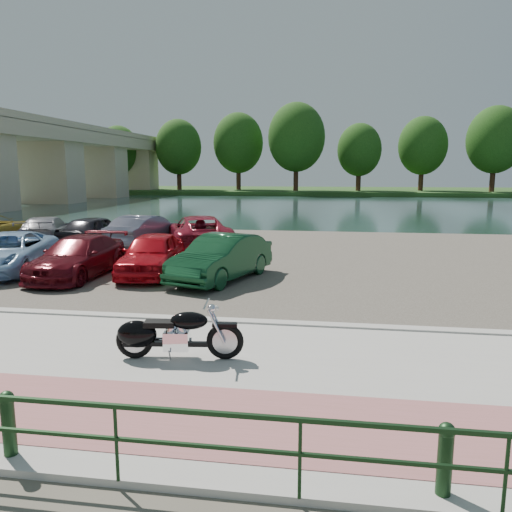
{
  "coord_description": "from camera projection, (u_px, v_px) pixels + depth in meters",
  "views": [
    {
      "loc": [
        2.26,
        -8.73,
        3.48
      ],
      "look_at": [
        0.18,
        5.0,
        1.1
      ],
      "focal_mm": 35.0,
      "sensor_mm": 36.0,
      "label": 1
    }
  ],
  "objects": [
    {
      "name": "railing",
      "position": [
        115.0,
        423.0,
        5.4
      ],
      "size": [
        24.04,
        0.05,
        0.9
      ],
      "color": "#163118",
      "rests_on": "promenade"
    },
    {
      "name": "river",
      "position": [
        308.0,
        207.0,
        48.4
      ],
      "size": [
        120.0,
        40.0,
        0.0
      ],
      "primitive_type": "cube",
      "color": "#1B312D",
      "rests_on": "ground"
    },
    {
      "name": "car_4",
      "position": [
        152.0,
        254.0,
        16.57
      ],
      "size": [
        2.07,
        4.29,
        1.41
      ],
      "primitive_type": "imported",
      "rotation": [
        0.0,
        0.0,
        0.1
      ],
      "color": "#B90C17",
      "rests_on": "parking_lot"
    },
    {
      "name": "car_5",
      "position": [
        221.0,
        258.0,
        15.78
      ],
      "size": [
        2.8,
        4.62,
        1.44
      ],
      "primitive_type": "imported",
      "rotation": [
        0.0,
        0.0,
        -0.32
      ],
      "color": "#113E21",
      "rests_on": "parking_lot"
    },
    {
      "name": "car_7",
      "position": [
        46.0,
        231.0,
        23.23
      ],
      "size": [
        3.29,
        5.04,
        1.36
      ],
      "primitive_type": "imported",
      "rotation": [
        0.0,
        0.0,
        3.47
      ],
      "color": "gray",
      "rests_on": "parking_lot"
    },
    {
      "name": "bridge",
      "position": [
        44.0,
        151.0,
        52.61
      ],
      "size": [
        7.0,
        56.0,
        8.55
      ],
      "color": "tan",
      "rests_on": "ground"
    },
    {
      "name": "car_9",
      "position": [
        146.0,
        231.0,
        22.55
      ],
      "size": [
        2.35,
        4.69,
        1.48
      ],
      "primitive_type": "imported",
      "rotation": [
        0.0,
        0.0,
        2.96
      ],
      "color": "slate",
      "rests_on": "parking_lot"
    },
    {
      "name": "ground",
      "position": [
        207.0,
        357.0,
        9.43
      ],
      "size": [
        200.0,
        200.0,
        0.0
      ],
      "primitive_type": "plane",
      "color": "#595447",
      "rests_on": "ground"
    },
    {
      "name": "car_10",
      "position": [
        199.0,
        232.0,
        21.92
      ],
      "size": [
        4.29,
        6.0,
        1.52
      ],
      "primitive_type": "imported",
      "rotation": [
        0.0,
        0.0,
        3.5
      ],
      "color": "maroon",
      "rests_on": "parking_lot"
    },
    {
      "name": "car_2",
      "position": [
        8.0,
        253.0,
        17.01
      ],
      "size": [
        3.27,
        5.25,
        1.35
      ],
      "primitive_type": "imported",
      "rotation": [
        0.0,
        0.0,
        0.22
      ],
      "color": "#9ABDE0",
      "rests_on": "parking_lot"
    },
    {
      "name": "motorcycle",
      "position": [
        168.0,
        334.0,
        9.02
      ],
      "size": [
        2.33,
        0.75,
        1.05
      ],
      "rotation": [
        0.0,
        0.0,
        0.12
      ],
      "color": "black",
      "rests_on": "promenade"
    },
    {
      "name": "far_bank",
      "position": [
        318.0,
        191.0,
        79.54
      ],
      "size": [
        120.0,
        24.0,
        0.6
      ],
      "primitive_type": "cube",
      "color": "#224217",
      "rests_on": "ground"
    },
    {
      "name": "promenade",
      "position": [
        193.0,
        376.0,
        8.44
      ],
      "size": [
        60.0,
        6.0,
        0.1
      ],
      "primitive_type": "cube",
      "color": "#ACAAA2",
      "rests_on": "ground"
    },
    {
      "name": "kerb",
      "position": [
        229.0,
        322.0,
        11.36
      ],
      "size": [
        60.0,
        0.3,
        0.14
      ],
      "primitive_type": "cube",
      "color": "#ACAAA2",
      "rests_on": "ground"
    },
    {
      "name": "car_8",
      "position": [
        95.0,
        231.0,
        22.75
      ],
      "size": [
        2.11,
        4.4,
        1.45
      ],
      "primitive_type": "imported",
      "rotation": [
        0.0,
        0.0,
        3.05
      ],
      "color": "black",
      "rests_on": "parking_lot"
    },
    {
      "name": "parking_lot",
      "position": [
        274.0,
        257.0,
        20.14
      ],
      "size": [
        60.0,
        18.0,
        0.04
      ],
      "primitive_type": "cube",
      "color": "#474139",
      "rests_on": "ground"
    },
    {
      "name": "car_3",
      "position": [
        78.0,
        257.0,
        16.3
      ],
      "size": [
        1.88,
        4.54,
        1.31
      ],
      "primitive_type": "imported",
      "rotation": [
        0.0,
        0.0,
        -0.01
      ],
      "color": "#580C15",
      "rests_on": "parking_lot"
    },
    {
      "name": "far_trees",
      "position": [
        348.0,
        142.0,
        71.63
      ],
      "size": [
        70.25,
        10.68,
        12.52
      ],
      "color": "#3E2316",
      "rests_on": "far_bank"
    },
    {
      "name": "pink_path",
      "position": [
        163.0,
        415.0,
        6.97
      ],
      "size": [
        60.0,
        2.0,
        0.01
      ],
      "primitive_type": "cube",
      "color": "#965B55",
      "rests_on": "promenade"
    }
  ]
}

